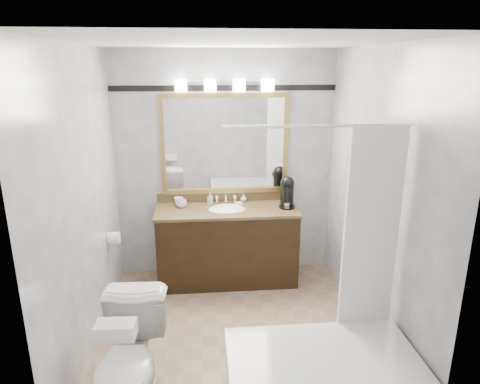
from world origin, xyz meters
name	(u,v)px	position (x,y,z in m)	size (l,w,h in m)	color
room	(234,203)	(0.00, 0.00, 1.25)	(2.42, 2.62, 2.52)	gray
vanity	(227,244)	(0.00, 1.02, 0.44)	(1.53, 0.58, 0.97)	black
mirror	(225,144)	(0.00, 1.28, 1.50)	(1.40, 0.04, 1.10)	#A88D4B
vanity_light_bar	(225,85)	(0.00, 1.23, 2.13)	(1.02, 0.14, 0.12)	silver
accent_stripe	(224,88)	(0.00, 1.29, 2.10)	(2.40, 0.01, 0.06)	black
bathtub	(324,372)	(0.55, -0.90, 0.28)	(1.30, 0.75, 1.96)	white
tp_roll	(114,238)	(-1.14, 0.66, 0.70)	(0.12, 0.12, 0.11)	white
toilet	(129,365)	(-0.78, -0.86, 0.41)	(0.45, 0.80, 0.81)	white
tissue_box	(116,330)	(-0.78, -1.12, 0.86)	(0.23, 0.13, 0.09)	white
coffee_maker	(287,191)	(0.66, 1.03, 1.02)	(0.17, 0.22, 0.34)	black
cup_left	(181,203)	(-0.49, 1.11, 0.89)	(0.11, 0.11, 0.09)	white
cup_right	(179,201)	(-0.52, 1.18, 0.89)	(0.10, 0.10, 0.09)	white
soap_bottle_a	(210,198)	(-0.18, 1.23, 0.91)	(0.05, 0.05, 0.12)	white
soap_bottle_b	(243,198)	(0.20, 1.23, 0.89)	(0.07, 0.07, 0.09)	white
soap_bar	(238,204)	(0.13, 1.13, 0.86)	(0.09, 0.06, 0.03)	beige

